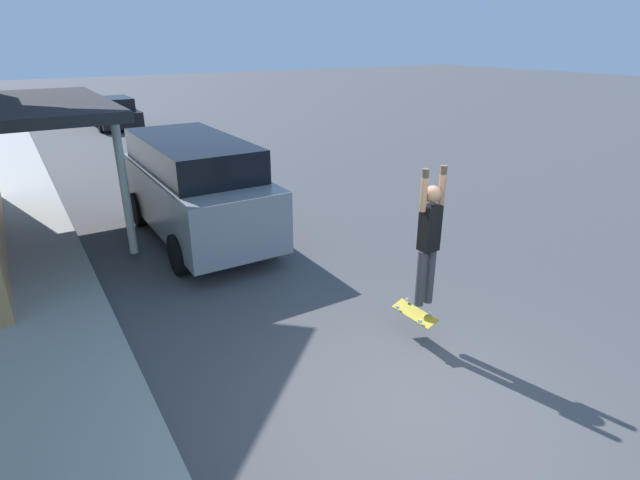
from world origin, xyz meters
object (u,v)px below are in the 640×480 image
(suv_parked, at_px, (195,186))
(skateboarder, at_px, (429,236))
(skateboard, at_px, (414,313))
(car_down_street, at_px, (114,113))

(suv_parked, relative_size, skateboarder, 2.54)
(suv_parked, distance_m, skateboard, 5.81)
(car_down_street, relative_size, skateboard, 5.40)
(skateboarder, relative_size, skateboard, 2.49)
(skateboarder, bearing_deg, suv_parked, 103.39)
(car_down_street, bearing_deg, skateboarder, -90.28)
(suv_parked, xyz_separation_m, car_down_street, (1.47, 16.50, -0.49))
(car_down_street, relative_size, skateboarder, 2.17)
(car_down_street, bearing_deg, skateboard, -90.48)
(car_down_street, xyz_separation_m, skateboarder, (-0.11, -22.20, 0.97))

